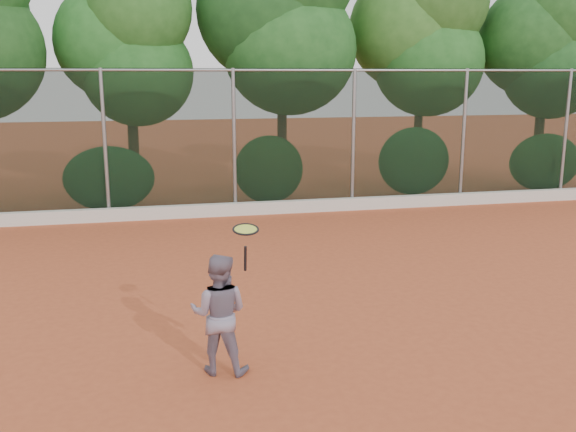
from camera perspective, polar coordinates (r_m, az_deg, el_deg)
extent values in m
plane|color=#B8502B|center=(9.23, 1.36, -8.93)|extent=(80.00, 80.00, 0.00)
cube|color=silver|center=(15.63, -4.61, 0.62)|extent=(24.00, 0.20, 0.30)
imported|color=gray|center=(7.44, -6.15, -8.63)|extent=(0.82, 0.73, 1.41)
cube|color=black|center=(15.56, -4.80, 6.52)|extent=(24.00, 0.01, 3.50)
cylinder|color=gray|center=(15.47, -4.92, 12.79)|extent=(24.00, 0.06, 0.06)
cylinder|color=gray|center=(15.45, -15.96, 6.04)|extent=(0.09, 0.09, 3.50)
cylinder|color=gray|center=(15.56, -4.80, 6.52)|extent=(0.09, 0.09, 3.50)
cylinder|color=gray|center=(16.23, 5.82, 6.75)|extent=(0.09, 0.09, 3.50)
cylinder|color=gray|center=(17.40, 15.31, 6.77)|extent=(0.09, 0.09, 3.50)
cylinder|color=gray|center=(18.98, 23.42, 6.63)|extent=(0.09, 0.09, 3.50)
cylinder|color=#432D19|center=(17.77, -13.51, 5.19)|extent=(0.28, 0.28, 2.40)
ellipsoid|color=#205A1F|center=(17.54, -13.22, 12.33)|extent=(2.90, 2.40, 2.80)
ellipsoid|color=#216221|center=(17.86, -15.00, 14.80)|extent=(3.20, 2.70, 3.10)
ellipsoid|color=#255A1F|center=(17.41, -13.16, 17.61)|extent=(2.70, 2.30, 2.90)
cylinder|color=#422719|center=(17.82, -0.53, 6.53)|extent=(0.26, 0.26, 3.00)
ellipsoid|color=#31762D|center=(17.67, 0.18, 14.59)|extent=(3.60, 3.00, 3.50)
ellipsoid|color=#245E24|center=(17.93, -1.68, 17.76)|extent=(3.90, 3.20, 3.80)
cylinder|color=#4A331C|center=(19.28, 11.42, 6.30)|extent=(0.24, 0.24, 2.70)
ellipsoid|color=#205A1F|center=(19.17, 12.42, 13.26)|extent=(3.20, 2.70, 3.10)
ellipsoid|color=#2D6021|center=(19.28, 10.76, 16.00)|extent=(3.50, 2.90, 3.40)
cylinder|color=#44301A|center=(20.73, 21.32, 5.83)|extent=(0.28, 0.28, 2.50)
ellipsoid|color=#276426|center=(20.65, 22.45, 11.99)|extent=(3.00, 2.50, 2.90)
ellipsoid|color=#2C6827|center=(20.64, 20.98, 14.34)|extent=(3.30, 2.80, 3.20)
ellipsoid|color=#2D6928|center=(20.69, 23.24, 16.38)|extent=(2.80, 2.40, 3.00)
ellipsoid|color=#266328|center=(16.36, -15.61, 3.22)|extent=(2.20, 1.16, 1.60)
ellipsoid|color=#2B5F24|center=(16.60, -1.70, 4.16)|extent=(1.80, 1.04, 1.76)
ellipsoid|color=#2A702C|center=(17.77, 11.12, 4.81)|extent=(2.00, 1.10, 1.84)
ellipsoid|color=#2B6928|center=(19.72, 21.86, 4.46)|extent=(2.16, 1.12, 1.64)
cylinder|color=black|center=(7.18, -3.81, -3.79)|extent=(0.04, 0.09, 0.30)
torus|color=black|center=(7.03, -3.78, -1.19)|extent=(0.31, 0.31, 0.08)
cylinder|color=#D4E142|center=(7.03, -3.78, -1.19)|extent=(0.26, 0.26, 0.05)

